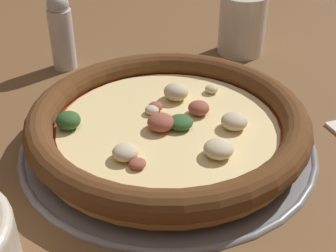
{
  "coord_description": "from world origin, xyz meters",
  "views": [
    {
      "loc": [
        -0.13,
        -0.44,
        0.32
      ],
      "look_at": [
        0.0,
        0.0,
        0.02
      ],
      "focal_mm": 50.0,
      "sensor_mm": 36.0,
      "label": 1
    }
  ],
  "objects_px": {
    "pizza_tray": "(168,141)",
    "drinking_cup": "(242,24)",
    "pepper_shaker": "(61,32)",
    "pizza": "(168,123)"
  },
  "relations": [
    {
      "from": "drinking_cup",
      "to": "pepper_shaker",
      "type": "xyz_separation_m",
      "value": [
        -0.29,
        0.02,
        0.01
      ]
    },
    {
      "from": "pepper_shaker",
      "to": "pizza",
      "type": "bearing_deg",
      "value": -68.65
    },
    {
      "from": "pizza_tray",
      "to": "pizza",
      "type": "xyz_separation_m",
      "value": [
        0.0,
        -0.0,
        0.03
      ]
    },
    {
      "from": "pizza_tray",
      "to": "drinking_cup",
      "type": "xyz_separation_m",
      "value": [
        0.19,
        0.22,
        0.05
      ]
    },
    {
      "from": "drinking_cup",
      "to": "pepper_shaker",
      "type": "height_order",
      "value": "pepper_shaker"
    },
    {
      "from": "pizza",
      "to": "pepper_shaker",
      "type": "distance_m",
      "value": 0.27
    },
    {
      "from": "pizza",
      "to": "drinking_cup",
      "type": "xyz_separation_m",
      "value": [
        0.19,
        0.22,
        0.02
      ]
    },
    {
      "from": "pizza_tray",
      "to": "pepper_shaker",
      "type": "bearing_deg",
      "value": 111.35
    },
    {
      "from": "pizza",
      "to": "drinking_cup",
      "type": "relative_size",
      "value": 3.39
    },
    {
      "from": "pizza_tray",
      "to": "pepper_shaker",
      "type": "relative_size",
      "value": 3.0
    }
  ]
}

